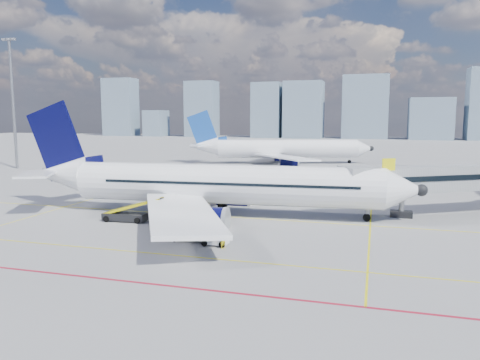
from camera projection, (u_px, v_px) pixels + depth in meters
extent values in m
plane|color=gray|center=(203.00, 236.00, 40.82)|extent=(420.00, 420.00, 0.00)
cube|color=#D5CB0B|center=(230.00, 217.00, 48.43)|extent=(60.00, 0.18, 0.01)
cube|color=#D5CB0B|center=(175.00, 255.00, 35.11)|extent=(80.00, 0.15, 0.01)
cube|color=#D5CB0B|center=(369.00, 242.00, 38.86)|extent=(0.15, 28.00, 0.01)
cube|color=#D5CB0B|center=(65.00, 207.00, 53.96)|extent=(0.15, 30.00, 0.01)
cube|color=maroon|center=(136.00, 282.00, 29.40)|extent=(90.00, 0.25, 0.01)
cube|color=#909398|center=(453.00, 178.00, 49.52)|extent=(20.84, 13.93, 2.60)
cube|color=black|center=(453.00, 176.00, 49.49)|extent=(20.52, 13.82, 0.55)
cube|color=#909398|center=(359.00, 181.00, 46.78)|extent=(4.49, 4.56, 3.00)
cube|color=black|center=(401.00, 214.00, 48.26)|extent=(2.20, 1.00, 0.70)
cylinder|color=gray|center=(402.00, 201.00, 48.08)|extent=(0.56, 0.56, 2.70)
cube|color=#D5CB0B|center=(389.00, 165.00, 45.57)|extent=(1.26, 0.82, 1.20)
cylinder|color=gray|center=(13.00, 105.00, 92.39)|extent=(0.56, 0.56, 25.00)
cube|color=gray|center=(9.00, 39.00, 90.67)|extent=(3.20, 0.40, 0.50)
cube|color=silver|center=(3.00, 39.00, 90.77)|extent=(0.60, 0.15, 0.35)
cube|color=silver|center=(8.00, 39.00, 90.44)|extent=(0.60, 0.15, 0.35)
cube|color=silver|center=(13.00, 39.00, 90.10)|extent=(0.60, 0.15, 0.35)
cube|color=slate|center=(121.00, 107.00, 252.43)|extent=(16.93, 10.64, 30.54)
cube|color=slate|center=(156.00, 123.00, 247.81)|extent=(10.13, 11.92, 13.55)
cube|color=slate|center=(202.00, 109.00, 239.67)|extent=(15.33, 11.34, 28.09)
cube|color=slate|center=(267.00, 110.00, 230.23)|extent=(14.09, 13.00, 26.73)
cube|color=slate|center=(304.00, 110.00, 225.26)|extent=(18.13, 15.42, 26.96)
cube|color=slate|center=(365.00, 107.00, 217.18)|extent=(20.81, 8.52, 29.49)
cube|color=slate|center=(430.00, 119.00, 210.03)|extent=(18.48, 15.82, 18.61)
cylinder|color=white|center=(226.00, 184.00, 48.98)|extent=(32.24, 6.51, 4.16)
cone|color=white|center=(405.00, 190.00, 45.30)|extent=(4.14, 4.43, 4.16)
sphere|color=black|center=(422.00, 190.00, 44.99)|extent=(1.26, 1.26, 1.17)
cone|color=white|center=(59.00, 174.00, 52.89)|extent=(7.12, 4.65, 4.16)
cube|color=black|center=(391.00, 183.00, 45.51)|extent=(1.71, 1.71, 0.48)
cube|color=white|center=(232.00, 182.00, 58.78)|extent=(11.19, 18.45, 0.62)
cube|color=white|center=(181.00, 213.00, 40.16)|extent=(13.23, 18.14, 0.62)
cylinder|color=#070837|center=(234.00, 197.00, 55.43)|extent=(4.01, 2.73, 2.45)
cylinder|color=#070837|center=(205.00, 220.00, 43.43)|extent=(4.01, 2.73, 2.45)
cylinder|color=silver|center=(251.00, 198.00, 55.01)|extent=(0.56, 2.54, 2.52)
cylinder|color=silver|center=(226.00, 221.00, 43.01)|extent=(0.56, 2.54, 2.52)
cube|color=#070837|center=(57.00, 141.00, 52.40)|extent=(7.32, 0.88, 9.10)
cube|color=#070837|center=(79.00, 165.00, 52.22)|extent=(6.03, 0.76, 2.30)
cube|color=white|center=(72.00, 167.00, 56.24)|extent=(4.87, 6.67, 0.23)
cube|color=white|center=(37.00, 174.00, 49.62)|extent=(5.51, 6.78, 0.23)
cylinder|color=gray|center=(367.00, 212.00, 46.35)|extent=(0.30, 0.30, 1.80)
cylinder|color=black|center=(367.00, 218.00, 46.42)|extent=(0.78, 0.34, 0.76)
cylinder|color=gray|center=(222.00, 203.00, 52.23)|extent=(0.34, 0.34, 1.60)
cylinder|color=black|center=(222.00, 205.00, 52.27)|extent=(1.05, 0.72, 1.00)
cylinder|color=gray|center=(209.00, 212.00, 46.85)|extent=(0.34, 0.34, 1.60)
cylinder|color=black|center=(209.00, 215.00, 46.89)|extent=(1.05, 0.72, 1.00)
cube|color=black|center=(235.00, 179.00, 50.83)|extent=(26.19, 2.03, 0.28)
cube|color=black|center=(226.00, 184.00, 46.83)|extent=(26.19, 2.03, 0.28)
cylinder|color=white|center=(288.00, 149.00, 103.30)|extent=(30.50, 13.14, 4.00)
cone|color=white|center=(365.00, 148.00, 103.74)|extent=(4.73, 4.93, 4.00)
sphere|color=black|center=(371.00, 148.00, 103.78)|extent=(1.42, 1.42, 1.13)
cone|color=white|center=(203.00, 146.00, 102.74)|extent=(7.46, 5.80, 4.00)
cube|color=black|center=(359.00, 146.00, 103.63)|extent=(1.93, 1.93, 0.46)
cube|color=white|center=(276.00, 151.00, 112.54)|extent=(7.17, 17.39, 0.59)
cube|color=white|center=(286.00, 157.00, 94.27)|extent=(15.23, 16.18, 0.59)
cylinder|color=#070837|center=(282.00, 157.00, 109.49)|extent=(4.23, 3.37, 2.36)
cylinder|color=#070837|center=(289.00, 162.00, 97.72)|extent=(4.23, 3.37, 2.36)
cylinder|color=silver|center=(290.00, 157.00, 109.54)|extent=(1.08, 2.41, 2.42)
cylinder|color=silver|center=(298.00, 162.00, 97.77)|extent=(1.08, 2.41, 2.42)
cube|color=#16449A|center=(203.00, 130.00, 102.26)|extent=(6.79, 2.44, 8.74)
cube|color=#16449A|center=(214.00, 141.00, 102.66)|extent=(5.60, 2.05, 2.20)
cube|color=white|center=(202.00, 144.00, 105.93)|extent=(3.50, 5.95, 0.23)
cube|color=white|center=(200.00, 145.00, 99.43)|extent=(6.03, 6.38, 0.23)
cylinder|color=black|center=(282.00, 160.00, 106.29)|extent=(1.15, 0.92, 1.00)
cylinder|color=black|center=(284.00, 162.00, 101.01)|extent=(1.15, 0.92, 1.00)
cylinder|color=black|center=(349.00, 162.00, 104.05)|extent=(0.81, 0.50, 0.76)
cube|color=white|center=(215.00, 239.00, 37.79)|extent=(2.09, 1.16, 0.75)
cube|color=white|center=(211.00, 232.00, 37.82)|extent=(0.96, 1.10, 0.56)
cube|color=black|center=(211.00, 230.00, 37.80)|extent=(0.86, 1.05, 0.33)
cylinder|color=black|center=(204.00, 243.00, 37.55)|extent=(0.53, 0.21, 0.53)
cylinder|color=black|center=(209.00, 240.00, 38.53)|extent=(0.53, 0.21, 0.53)
cylinder|color=black|center=(222.00, 244.00, 37.12)|extent=(0.53, 0.21, 0.53)
cylinder|color=black|center=(226.00, 241.00, 38.10)|extent=(0.53, 0.21, 0.53)
cube|color=black|center=(192.00, 237.00, 39.33)|extent=(3.68, 2.23, 0.17)
cube|color=white|center=(181.00, 227.00, 39.28)|extent=(1.75, 1.72, 1.48)
cube|color=white|center=(202.00, 227.00, 39.16)|extent=(1.75, 1.72, 1.48)
cylinder|color=black|center=(174.00, 240.00, 38.78)|extent=(0.33, 0.20, 0.31)
cylinder|color=black|center=(178.00, 236.00, 40.10)|extent=(0.33, 0.20, 0.31)
cylinder|color=black|center=(206.00, 241.00, 38.61)|extent=(0.33, 0.20, 0.31)
cylinder|color=black|center=(208.00, 237.00, 39.93)|extent=(0.33, 0.20, 0.31)
cube|color=black|center=(125.00, 217.00, 46.46)|extent=(4.44, 1.79, 0.73)
cube|color=black|center=(133.00, 206.00, 46.13)|extent=(6.28, 1.37, 1.92)
cube|color=#D5CB0B|center=(135.00, 205.00, 46.68)|extent=(6.25, 0.41, 2.00)
cube|color=#D5CB0B|center=(130.00, 207.00, 45.57)|extent=(6.25, 0.41, 2.00)
cylinder|color=black|center=(106.00, 219.00, 46.15)|extent=(0.64, 0.28, 0.62)
cylinder|color=black|center=(114.00, 216.00, 47.56)|extent=(0.64, 0.28, 0.62)
cylinder|color=black|center=(137.00, 221.00, 45.40)|extent=(0.64, 0.28, 0.62)
cylinder|color=black|center=(144.00, 217.00, 46.81)|extent=(0.64, 0.28, 0.62)
imported|color=yellow|center=(223.00, 239.00, 36.82)|extent=(0.52, 0.64, 1.53)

